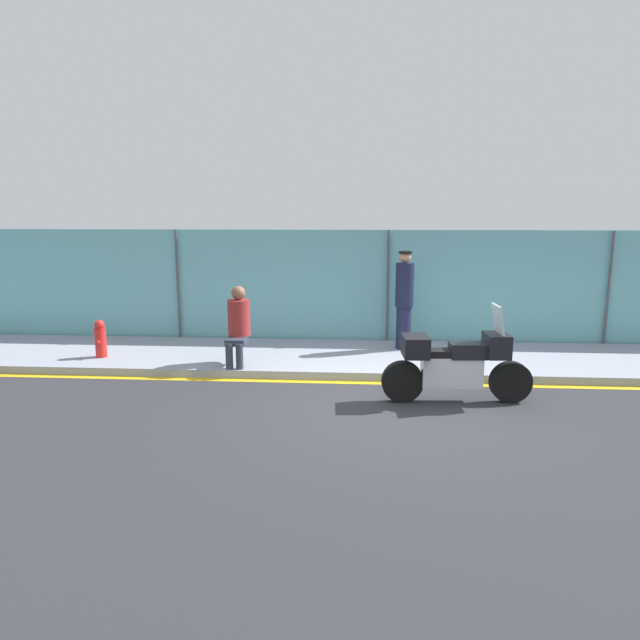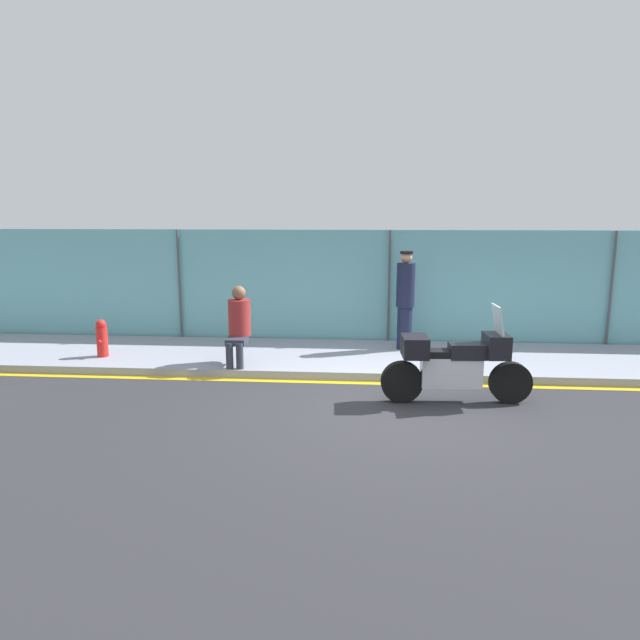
{
  "view_description": "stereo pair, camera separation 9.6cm",
  "coord_description": "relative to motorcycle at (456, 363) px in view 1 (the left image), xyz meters",
  "views": [
    {
      "loc": [
        -0.57,
        -7.79,
        2.75
      ],
      "look_at": [
        -1.21,
        1.31,
        1.01
      ],
      "focal_mm": 32.0,
      "sensor_mm": 36.0,
      "label": 1
    },
    {
      "loc": [
        -0.48,
        -7.78,
        2.75
      ],
      "look_at": [
        -1.21,
        1.31,
        1.01
      ],
      "focal_mm": 32.0,
      "sensor_mm": 36.0,
      "label": 2
    }
  ],
  "objects": [
    {
      "name": "fire_hydrant",
      "position": [
        -6.09,
        1.68,
        -0.11
      ],
      "size": [
        0.2,
        0.25,
        0.69
      ],
      "color": "red",
      "rests_on": "sidewalk"
    },
    {
      "name": "person_seated_on_curb",
      "position": [
        -3.49,
        1.43,
        0.3
      ],
      "size": [
        0.39,
        0.69,
        1.35
      ],
      "color": "#2D3342",
      "rests_on": "sidewalk"
    },
    {
      "name": "ground_plane",
      "position": [
        -0.84,
        -0.32,
        -0.58
      ],
      "size": [
        120.0,
        120.0,
        0.0
      ],
      "primitive_type": "plane",
      "color": "#2D2D33"
    },
    {
      "name": "curb_paint_stripe",
      "position": [
        -0.84,
        0.86,
        -0.58
      ],
      "size": [
        32.24,
        0.18,
        0.01
      ],
      "color": "gold",
      "rests_on": "ground_plane"
    },
    {
      "name": "officer_standing",
      "position": [
        -0.55,
        2.71,
        0.53
      ],
      "size": [
        0.35,
        0.35,
        1.88
      ],
      "color": "#191E38",
      "rests_on": "sidewalk"
    },
    {
      "name": "sidewalk",
      "position": [
        -0.84,
        2.19,
        -0.51
      ],
      "size": [
        32.24,
        2.48,
        0.14
      ],
      "color": "#8E93A3",
      "rests_on": "ground_plane"
    },
    {
      "name": "storefront_fence",
      "position": [
        -0.84,
        3.51,
        0.61
      ],
      "size": [
        30.62,
        0.17,
        2.39
      ],
      "color": "#6BB2B7",
      "rests_on": "ground_plane"
    },
    {
      "name": "motorcycle",
      "position": [
        0.0,
        0.0,
        0.0
      ],
      "size": [
        2.19,
        0.57,
        1.45
      ],
      "rotation": [
        0.0,
        0.0,
        0.05
      ],
      "color": "black",
      "rests_on": "ground_plane"
    }
  ]
}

